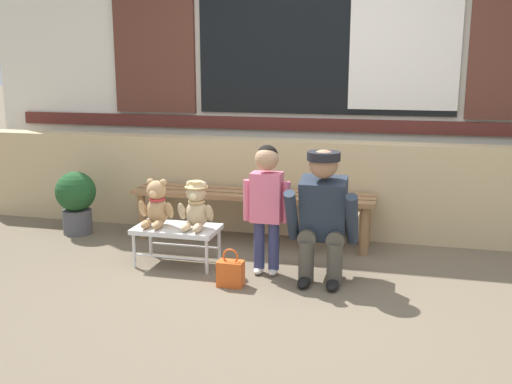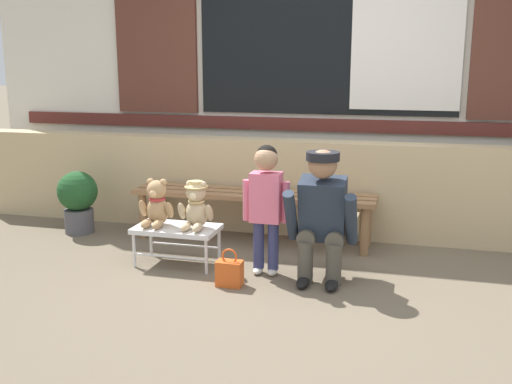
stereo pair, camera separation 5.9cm
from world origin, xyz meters
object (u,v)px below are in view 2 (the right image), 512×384
object	(u,v)px
adult_crouching	(324,215)
handbag_on_ground	(230,273)
teddy_bear_plain	(157,204)
child_standing	(266,196)
potted_plant	(78,198)
wooden_bench_long	(253,200)
teddy_bear_with_hat	(196,206)
small_display_bench	(177,231)

from	to	relation	value
adult_crouching	handbag_on_ground	distance (m)	0.77
adult_crouching	teddy_bear_plain	bearing A→B (deg)	177.75
handbag_on_ground	child_standing	bearing A→B (deg)	58.31
teddy_bear_plain	child_standing	xyz separation A→B (m)	(0.87, -0.03, 0.13)
handbag_on_ground	potted_plant	distance (m)	1.96
teddy_bear_plain	wooden_bench_long	bearing A→B (deg)	51.66
teddy_bear_with_hat	potted_plant	bearing A→B (deg)	157.28
teddy_bear_plain	child_standing	size ratio (longest dim) A/B	0.38
small_display_bench	child_standing	xyz separation A→B (m)	(0.71, -0.03, 0.33)
teddy_bear_with_hat	adult_crouching	xyz separation A→B (m)	(0.97, -0.05, 0.01)
small_display_bench	handbag_on_ground	xyz separation A→B (m)	(0.53, -0.33, -0.17)
wooden_bench_long	teddy_bear_plain	world-z (taller)	teddy_bear_plain
child_standing	handbag_on_ground	xyz separation A→B (m)	(-0.19, -0.30, -0.50)
teddy_bear_plain	potted_plant	bearing A→B (deg)	151.25
teddy_bear_with_hat	potted_plant	world-z (taller)	teddy_bear_with_hat
small_display_bench	handbag_on_ground	distance (m)	0.64
wooden_bench_long	potted_plant	distance (m)	1.61
adult_crouching	potted_plant	bearing A→B (deg)	165.11
adult_crouching	handbag_on_ground	bearing A→B (deg)	-155.28
wooden_bench_long	adult_crouching	xyz separation A→B (m)	(0.73, -0.77, 0.11)
wooden_bench_long	adult_crouching	bearing A→B (deg)	-46.68
wooden_bench_long	teddy_bear_plain	size ratio (longest dim) A/B	5.78
teddy_bear_plain	teddy_bear_with_hat	distance (m)	0.32
child_standing	potted_plant	xyz separation A→B (m)	(-1.91, 0.60, -0.27)
wooden_bench_long	small_display_bench	size ratio (longest dim) A/B	3.28
teddy_bear_with_hat	child_standing	size ratio (longest dim) A/B	0.38
adult_crouching	handbag_on_ground	world-z (taller)	adult_crouching
teddy_bear_with_hat	potted_plant	distance (m)	1.48
child_standing	teddy_bear_plain	bearing A→B (deg)	178.06
teddy_bear_plain	handbag_on_ground	size ratio (longest dim) A/B	1.34
teddy_bear_plain	child_standing	bearing A→B (deg)	-1.94
child_standing	teddy_bear_with_hat	bearing A→B (deg)	176.86
teddy_bear_plain	teddy_bear_with_hat	size ratio (longest dim) A/B	1.00
wooden_bench_long	potted_plant	bearing A→B (deg)	-174.66
teddy_bear_plain	child_standing	world-z (taller)	child_standing
wooden_bench_long	child_standing	size ratio (longest dim) A/B	2.19
small_display_bench	handbag_on_ground	world-z (taller)	small_display_bench
wooden_bench_long	potted_plant	world-z (taller)	potted_plant
wooden_bench_long	child_standing	distance (m)	0.84
teddy_bear_plain	small_display_bench	bearing A→B (deg)	-0.51
small_display_bench	teddy_bear_with_hat	bearing A→B (deg)	0.77
small_display_bench	child_standing	size ratio (longest dim) A/B	0.67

